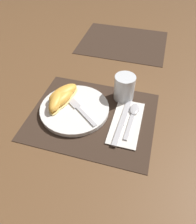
{
  "coord_description": "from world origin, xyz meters",
  "views": [
    {
      "loc": [
        0.17,
        -0.5,
        0.57
      ],
      "look_at": [
        0.02,
        0.0,
        0.02
      ],
      "focal_mm": 35.0,
      "sensor_mm": 36.0,
      "label": 1
    }
  ],
  "objects_px": {
    "fork": "(79,108)",
    "citrus_wedge_2": "(57,100)",
    "juice_glass": "(124,89)",
    "citrus_wedge_0": "(63,93)",
    "knife": "(122,121)",
    "spoon": "(133,114)",
    "plate": "(75,109)",
    "citrus_wedge_1": "(62,98)"
  },
  "relations": [
    {
      "from": "fork",
      "to": "citrus_wedge_2",
      "type": "xyz_separation_m",
      "value": [
        -0.08,
        0.0,
        0.01
      ]
    },
    {
      "from": "juice_glass",
      "to": "citrus_wedge_0",
      "type": "bearing_deg",
      "value": -160.33
    },
    {
      "from": "knife",
      "to": "spoon",
      "type": "distance_m",
      "value": 0.05
    },
    {
      "from": "juice_glass",
      "to": "citrus_wedge_0",
      "type": "height_order",
      "value": "juice_glass"
    },
    {
      "from": "juice_glass",
      "to": "spoon",
      "type": "distance_m",
      "value": 0.1
    },
    {
      "from": "citrus_wedge_0",
      "to": "citrus_wedge_2",
      "type": "xyz_separation_m",
      "value": [
        -0.01,
        -0.04,
        0.0
      ]
    },
    {
      "from": "spoon",
      "to": "citrus_wedge_2",
      "type": "height_order",
      "value": "citrus_wedge_2"
    },
    {
      "from": "fork",
      "to": "citrus_wedge_2",
      "type": "height_order",
      "value": "citrus_wedge_2"
    },
    {
      "from": "knife",
      "to": "citrus_wedge_2",
      "type": "distance_m",
      "value": 0.24
    },
    {
      "from": "plate",
      "to": "citrus_wedge_1",
      "type": "bearing_deg",
      "value": 163.94
    },
    {
      "from": "spoon",
      "to": "fork",
      "type": "distance_m",
      "value": 0.19
    },
    {
      "from": "knife",
      "to": "citrus_wedge_1",
      "type": "bearing_deg",
      "value": 173.8
    },
    {
      "from": "citrus_wedge_0",
      "to": "spoon",
      "type": "bearing_deg",
      "value": -1.55
    },
    {
      "from": "spoon",
      "to": "citrus_wedge_1",
      "type": "height_order",
      "value": "citrus_wedge_1"
    },
    {
      "from": "juice_glass",
      "to": "citrus_wedge_1",
      "type": "distance_m",
      "value": 0.23
    },
    {
      "from": "juice_glass",
      "to": "fork",
      "type": "distance_m",
      "value": 0.19
    },
    {
      "from": "spoon",
      "to": "fork",
      "type": "xyz_separation_m",
      "value": [
        -0.19,
        -0.04,
        0.01
      ]
    },
    {
      "from": "plate",
      "to": "spoon",
      "type": "bearing_deg",
      "value": 9.39
    },
    {
      "from": "plate",
      "to": "spoon",
      "type": "height_order",
      "value": "plate"
    },
    {
      "from": "knife",
      "to": "citrus_wedge_1",
      "type": "xyz_separation_m",
      "value": [
        -0.23,
        0.03,
        0.03
      ]
    },
    {
      "from": "plate",
      "to": "fork",
      "type": "relative_size",
      "value": 1.64
    },
    {
      "from": "juice_glass",
      "to": "knife",
      "type": "bearing_deg",
      "value": -80.33
    },
    {
      "from": "juice_glass",
      "to": "citrus_wedge_2",
      "type": "height_order",
      "value": "juice_glass"
    },
    {
      "from": "plate",
      "to": "citrus_wedge_1",
      "type": "xyz_separation_m",
      "value": [
        -0.05,
        0.02,
        0.02
      ]
    },
    {
      "from": "plate",
      "to": "juice_glass",
      "type": "height_order",
      "value": "juice_glass"
    },
    {
      "from": "citrus_wedge_2",
      "to": "spoon",
      "type": "bearing_deg",
      "value": 7.12
    },
    {
      "from": "fork",
      "to": "citrus_wedge_2",
      "type": "distance_m",
      "value": 0.08
    },
    {
      "from": "fork",
      "to": "citrus_wedge_0",
      "type": "xyz_separation_m",
      "value": [
        -0.08,
        0.05,
        0.01
      ]
    },
    {
      "from": "juice_glass",
      "to": "citrus_wedge_0",
      "type": "distance_m",
      "value": 0.23
    },
    {
      "from": "citrus_wedge_1",
      "to": "citrus_wedge_2",
      "type": "bearing_deg",
      "value": -128.33
    },
    {
      "from": "citrus_wedge_1",
      "to": "plate",
      "type": "bearing_deg",
      "value": -16.06
    },
    {
      "from": "spoon",
      "to": "citrus_wedge_0",
      "type": "height_order",
      "value": "citrus_wedge_0"
    },
    {
      "from": "plate",
      "to": "citrus_wedge_2",
      "type": "relative_size",
      "value": 1.92
    },
    {
      "from": "citrus_wedge_0",
      "to": "citrus_wedge_1",
      "type": "xyz_separation_m",
      "value": [
        0.01,
        -0.03,
        -0.0
      ]
    },
    {
      "from": "plate",
      "to": "knife",
      "type": "relative_size",
      "value": 1.08
    },
    {
      "from": "fork",
      "to": "citrus_wedge_0",
      "type": "distance_m",
      "value": 0.09
    },
    {
      "from": "plate",
      "to": "juice_glass",
      "type": "xyz_separation_m",
      "value": [
        0.16,
        0.12,
        0.03
      ]
    },
    {
      "from": "plate",
      "to": "juice_glass",
      "type": "bearing_deg",
      "value": 37.18
    },
    {
      "from": "fork",
      "to": "citrus_wedge_0",
      "type": "height_order",
      "value": "citrus_wedge_0"
    },
    {
      "from": "citrus_wedge_0",
      "to": "citrus_wedge_1",
      "type": "distance_m",
      "value": 0.03
    },
    {
      "from": "citrus_wedge_0",
      "to": "plate",
      "type": "bearing_deg",
      "value": -35.33
    },
    {
      "from": "citrus_wedge_1",
      "to": "knife",
      "type": "bearing_deg",
      "value": -6.2
    }
  ]
}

